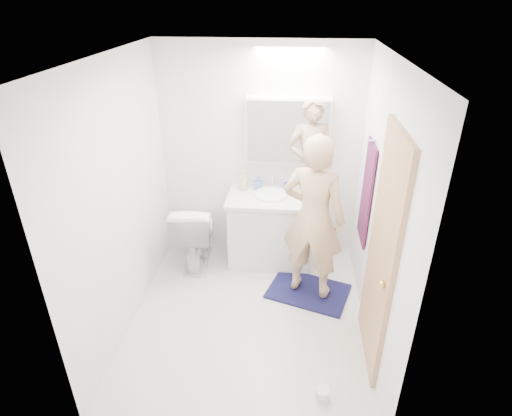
# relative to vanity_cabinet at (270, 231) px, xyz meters

# --- Properties ---
(floor) EXTENTS (2.50, 2.50, 0.00)m
(floor) POSITION_rel_vanity_cabinet_xyz_m (-0.15, -0.96, -0.39)
(floor) COLOR silver
(floor) RESTS_ON ground
(ceiling) EXTENTS (2.50, 2.50, 0.00)m
(ceiling) POSITION_rel_vanity_cabinet_xyz_m (-0.15, -0.96, 2.01)
(ceiling) COLOR white
(ceiling) RESTS_ON floor
(wall_back) EXTENTS (2.50, 0.00, 2.50)m
(wall_back) POSITION_rel_vanity_cabinet_xyz_m (-0.15, 0.29, 0.81)
(wall_back) COLOR white
(wall_back) RESTS_ON floor
(wall_front) EXTENTS (2.50, 0.00, 2.50)m
(wall_front) POSITION_rel_vanity_cabinet_xyz_m (-0.15, -2.21, 0.81)
(wall_front) COLOR white
(wall_front) RESTS_ON floor
(wall_left) EXTENTS (0.00, 2.50, 2.50)m
(wall_left) POSITION_rel_vanity_cabinet_xyz_m (-1.25, -0.96, 0.81)
(wall_left) COLOR white
(wall_left) RESTS_ON floor
(wall_right) EXTENTS (0.00, 2.50, 2.50)m
(wall_right) POSITION_rel_vanity_cabinet_xyz_m (0.95, -0.96, 0.81)
(wall_right) COLOR white
(wall_right) RESTS_ON floor
(vanity_cabinet) EXTENTS (0.90, 0.55, 0.78)m
(vanity_cabinet) POSITION_rel_vanity_cabinet_xyz_m (0.00, 0.00, 0.00)
(vanity_cabinet) COLOR silver
(vanity_cabinet) RESTS_ON floor
(countertop) EXTENTS (0.95, 0.58, 0.04)m
(countertop) POSITION_rel_vanity_cabinet_xyz_m (0.00, -0.00, 0.41)
(countertop) COLOR white
(countertop) RESTS_ON vanity_cabinet
(sink_basin) EXTENTS (0.36, 0.36, 0.03)m
(sink_basin) POSITION_rel_vanity_cabinet_xyz_m (0.00, 0.03, 0.45)
(sink_basin) COLOR white
(sink_basin) RESTS_ON countertop
(faucet) EXTENTS (0.02, 0.02, 0.16)m
(faucet) POSITION_rel_vanity_cabinet_xyz_m (0.00, 0.22, 0.51)
(faucet) COLOR silver
(faucet) RESTS_ON countertop
(medicine_cabinet) EXTENTS (0.88, 0.14, 0.70)m
(medicine_cabinet) POSITION_rel_vanity_cabinet_xyz_m (0.15, 0.21, 1.11)
(medicine_cabinet) COLOR white
(medicine_cabinet) RESTS_ON wall_back
(mirror_panel) EXTENTS (0.84, 0.01, 0.66)m
(mirror_panel) POSITION_rel_vanity_cabinet_xyz_m (0.15, 0.13, 1.11)
(mirror_panel) COLOR silver
(mirror_panel) RESTS_ON medicine_cabinet
(toilet) EXTENTS (0.49, 0.80, 0.79)m
(toilet) POSITION_rel_vanity_cabinet_xyz_m (-0.84, -0.11, 0.00)
(toilet) COLOR white
(toilet) RESTS_ON floor
(bath_rug) EXTENTS (0.93, 0.77, 0.02)m
(bath_rug) POSITION_rel_vanity_cabinet_xyz_m (0.44, -0.57, -0.38)
(bath_rug) COLOR #191542
(bath_rug) RESTS_ON floor
(person) EXTENTS (0.71, 0.57, 1.68)m
(person) POSITION_rel_vanity_cabinet_xyz_m (0.44, -0.57, 0.50)
(person) COLOR tan
(person) RESTS_ON bath_rug
(door) EXTENTS (0.04, 0.80, 2.00)m
(door) POSITION_rel_vanity_cabinet_xyz_m (0.93, -1.31, 0.61)
(door) COLOR tan
(door) RESTS_ON wall_right
(door_knob) EXTENTS (0.06, 0.06, 0.06)m
(door_knob) POSITION_rel_vanity_cabinet_xyz_m (0.89, -1.61, 0.56)
(door_knob) COLOR gold
(door_knob) RESTS_ON door
(towel) EXTENTS (0.02, 0.42, 1.00)m
(towel) POSITION_rel_vanity_cabinet_xyz_m (0.93, -0.41, 0.71)
(towel) COLOR #111336
(towel) RESTS_ON wall_right
(towel_hook) EXTENTS (0.07, 0.02, 0.02)m
(towel_hook) POSITION_rel_vanity_cabinet_xyz_m (0.92, -0.41, 1.23)
(towel_hook) COLOR silver
(towel_hook) RESTS_ON wall_right
(soap_bottle_a) EXTENTS (0.11, 0.11, 0.23)m
(soap_bottle_a) POSITION_rel_vanity_cabinet_xyz_m (-0.32, 0.15, 0.55)
(soap_bottle_a) COLOR #C9C182
(soap_bottle_a) RESTS_ON countertop
(soap_bottle_b) EXTENTS (0.08, 0.08, 0.15)m
(soap_bottle_b) POSITION_rel_vanity_cabinet_xyz_m (-0.16, 0.18, 0.51)
(soap_bottle_b) COLOR #5778BC
(soap_bottle_b) RESTS_ON countertop
(toothbrush_cup) EXTENTS (0.12, 0.12, 0.10)m
(toothbrush_cup) POSITION_rel_vanity_cabinet_xyz_m (0.18, 0.16, 0.48)
(toothbrush_cup) COLOR #395DAB
(toothbrush_cup) RESTS_ON countertop
(toilet_paper_roll) EXTENTS (0.11, 0.11, 0.10)m
(toilet_paper_roll) POSITION_rel_vanity_cabinet_xyz_m (0.53, -1.85, -0.34)
(toilet_paper_roll) COLOR white
(toilet_paper_roll) RESTS_ON floor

